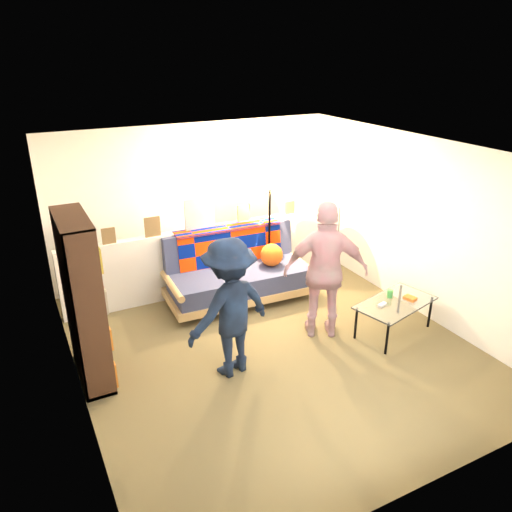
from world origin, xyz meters
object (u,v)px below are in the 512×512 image
at_px(coffee_table, 396,304).
at_px(person_left, 230,308).
at_px(person_right, 326,271).
at_px(bookshelf, 84,306).
at_px(floor_lamp, 269,216).
at_px(futon_sofa, 238,272).

bearing_deg(coffee_table, person_left, 174.51).
height_order(person_left, person_right, person_right).
distance_m(bookshelf, floor_lamp, 3.07).
xyz_separation_m(coffee_table, floor_lamp, (-0.78, 1.95, 0.72)).
xyz_separation_m(bookshelf, person_right, (2.80, -0.44, 0.01)).
xyz_separation_m(futon_sofa, bookshelf, (-2.26, -0.95, 0.46)).
bearing_deg(futon_sofa, bookshelf, -157.13).
bearing_deg(person_left, floor_lamp, -142.56).
height_order(coffee_table, person_left, person_left).
bearing_deg(coffee_table, futon_sofa, 127.48).
distance_m(futon_sofa, floor_lamp, 0.94).
bearing_deg(bookshelf, coffee_table, -12.94).
bearing_deg(futon_sofa, person_right, -68.79).
relative_size(bookshelf, floor_lamp, 1.18).
bearing_deg(person_right, futon_sofa, -40.28).
xyz_separation_m(floor_lamp, person_left, (-1.43, -1.74, -0.33)).
distance_m(futon_sofa, person_left, 1.83).
relative_size(futon_sofa, person_left, 1.32).
height_order(bookshelf, person_left, bookshelf).
height_order(futon_sofa, coffee_table, futon_sofa).
distance_m(bookshelf, coffee_table, 3.76).
bearing_deg(coffee_table, bookshelf, 167.06).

